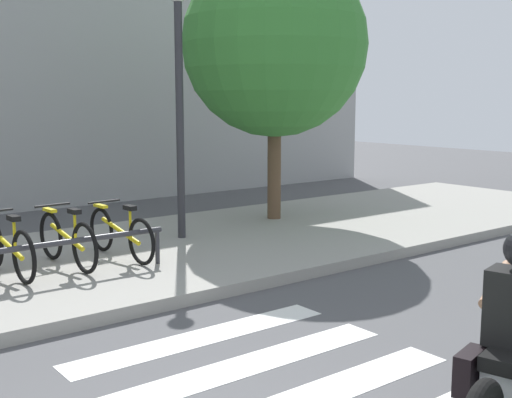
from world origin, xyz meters
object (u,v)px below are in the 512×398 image
object	(u,v)px
bicycle_4	(120,233)
bike_rack	(23,251)
bicycle_2	(7,248)
tree_near_rack	(275,44)
street_lamp	(179,89)
bicycle_3	(67,240)

from	to	relation	value
bicycle_4	bike_rack	xyz separation A→B (m)	(-1.49, -0.55, 0.07)
bicycle_2	tree_near_rack	size ratio (longest dim) A/B	0.34
bike_rack	street_lamp	world-z (taller)	street_lamp
bicycle_2	street_lamp	xyz separation A→B (m)	(2.84, 0.65, 1.92)
street_lamp	tree_near_rack	size ratio (longest dim) A/B	0.82
bicycle_2	bicycle_3	xyz separation A→B (m)	(0.74, -0.00, 0.00)
bicycle_2	bicycle_3	world-z (taller)	bicycle_3
bicycle_4	bicycle_2	bearing A→B (deg)	-179.97
bicycle_2	bike_rack	size ratio (longest dim) A/B	0.45
bicycle_2	tree_near_rack	xyz separation A→B (m)	(5.02, 1.05, 2.71)
bike_rack	bicycle_3	bearing A→B (deg)	36.65
bicycle_4	bike_rack	world-z (taller)	bicycle_4
street_lamp	tree_near_rack	xyz separation A→B (m)	(2.18, 0.40, 0.78)
bicycle_3	tree_near_rack	bearing A→B (deg)	13.78
bicycle_2	bicycle_4	bearing A→B (deg)	0.03
bicycle_3	street_lamp	world-z (taller)	street_lamp
bicycle_2	bike_rack	xyz separation A→B (m)	(0.00, -0.55, 0.06)
bicycle_2	street_lamp	world-z (taller)	street_lamp
bicycle_2	bicycle_4	size ratio (longest dim) A/B	0.97
bicycle_2	street_lamp	size ratio (longest dim) A/B	0.41
tree_near_rack	bicycle_4	bearing A→B (deg)	-163.48
bicycle_2	bike_rack	world-z (taller)	bicycle_2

